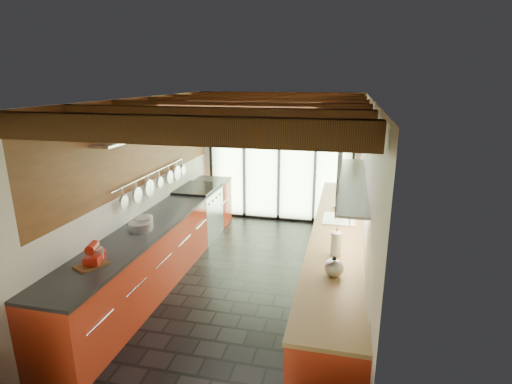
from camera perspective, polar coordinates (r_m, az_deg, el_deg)
ground at (r=5.98m, az=-1.44°, el=-12.61°), size 5.50×5.50×0.00m
room_shell at (r=5.39m, az=-1.57°, el=3.02°), size 5.50×5.50×5.50m
ceiling_beams at (r=5.63m, az=-0.64°, el=11.91°), size 3.14×5.06×4.90m
glass_door at (r=7.98m, az=3.34°, el=7.29°), size 2.95×0.10×2.90m
left_counter at (r=6.19m, az=-13.07°, el=-7.26°), size 0.68×5.00×0.92m
range_stove at (r=7.43m, az=-8.23°, el=-2.97°), size 0.66×0.90×0.97m
right_counter at (r=5.62m, az=11.39°, el=-9.64°), size 0.68×5.00×0.92m
sink_assembly at (r=5.80m, az=11.93°, el=-3.51°), size 0.45×0.52×0.43m
upper_cabinets_right at (r=5.48m, az=13.93°, el=4.87°), size 0.34×3.00×3.00m
left_wall_fixtures at (r=6.15m, az=-14.31°, el=5.40°), size 0.28×2.60×0.96m
stand_mixer at (r=4.71m, az=-22.04°, el=-8.33°), size 0.22×0.30×0.25m
pot_large at (r=5.57m, az=-15.70°, el=-4.20°), size 0.31×0.31×0.16m
pot_small at (r=5.49m, az=-16.18°, el=-4.74°), size 0.31×0.31×0.11m
cutting_board at (r=4.69m, az=-22.48°, el=-9.63°), size 0.33×0.37×0.03m
kettle at (r=4.19m, az=11.08°, el=-10.42°), size 0.20×0.24×0.23m
paper_towel at (r=4.63m, az=11.37°, el=-7.29°), size 0.15×0.15×0.33m
soap_bottle at (r=6.18m, az=11.90°, el=-1.84°), size 0.08×0.08×0.17m
bowl at (r=6.28m, az=11.89°, el=-2.11°), size 0.28×0.28×0.05m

